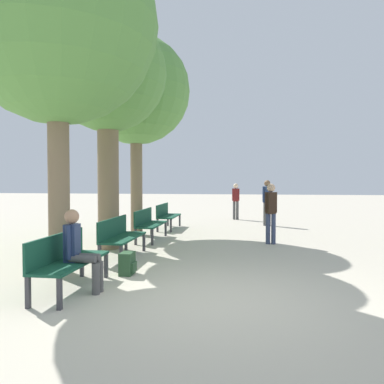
# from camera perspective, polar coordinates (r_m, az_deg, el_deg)

# --- Properties ---
(ground_plane) EXTENTS (80.00, 80.00, 0.00)m
(ground_plane) POSITION_cam_1_polar(r_m,az_deg,el_deg) (5.60, 2.93, -16.16)
(ground_plane) COLOR beige
(bench_row_0) EXTENTS (0.54, 1.76, 0.88)m
(bench_row_0) POSITION_cam_1_polar(r_m,az_deg,el_deg) (6.24, -18.63, -9.43)
(bench_row_0) COLOR #144733
(bench_row_0) RESTS_ON ground_plane
(bench_row_1) EXTENTS (0.54, 1.76, 0.88)m
(bench_row_1) POSITION_cam_1_polar(r_m,az_deg,el_deg) (8.50, -10.99, -6.37)
(bench_row_1) COLOR #144733
(bench_row_1) RESTS_ON ground_plane
(bench_row_2) EXTENTS (0.54, 1.76, 0.88)m
(bench_row_2) POSITION_cam_1_polar(r_m,az_deg,el_deg) (10.86, -6.66, -4.56)
(bench_row_2) COLOR #144733
(bench_row_2) RESTS_ON ground_plane
(bench_row_3) EXTENTS (0.54, 1.76, 0.88)m
(bench_row_3) POSITION_cam_1_polar(r_m,az_deg,el_deg) (13.27, -3.90, -3.39)
(bench_row_3) COLOR #144733
(bench_row_3) RESTS_ON ground_plane
(tree_row_0) EXTENTS (3.69, 3.69, 6.44)m
(tree_row_0) POSITION_cam_1_polar(r_m,az_deg,el_deg) (7.85, -19.88, 22.92)
(tree_row_0) COLOR #7A664C
(tree_row_0) RESTS_ON ground_plane
(tree_row_1) EXTENTS (2.94, 2.94, 5.88)m
(tree_row_1) POSITION_cam_1_polar(r_m,az_deg,el_deg) (9.95, -12.75, 16.83)
(tree_row_1) COLOR #7A664C
(tree_row_1) RESTS_ON ground_plane
(tree_row_2) EXTENTS (3.38, 3.38, 6.23)m
(tree_row_2) POSITION_cam_1_polar(r_m,az_deg,el_deg) (12.25, -8.53, 14.92)
(tree_row_2) COLOR #7A664C
(tree_row_2) RESTS_ON ground_plane
(person_seated) EXTENTS (0.58, 0.33, 1.28)m
(person_seated) POSITION_cam_1_polar(r_m,az_deg,el_deg) (6.06, -16.80, -8.15)
(person_seated) COLOR #4C4C4C
(person_seated) RESTS_ON ground_plane
(backpack) EXTENTS (0.26, 0.34, 0.41)m
(backpack) POSITION_cam_1_polar(r_m,az_deg,el_deg) (7.05, -9.81, -10.71)
(backpack) COLOR #284C2D
(backpack) RESTS_ON ground_plane
(pedestrian_near) EXTENTS (0.32, 0.22, 1.58)m
(pedestrian_near) POSITION_cam_1_polar(r_m,az_deg,el_deg) (16.45, 6.69, -1.05)
(pedestrian_near) COLOR #4C4C4C
(pedestrian_near) RESTS_ON ground_plane
(pedestrian_mid) EXTENTS (0.35, 0.31, 1.73)m
(pedestrian_mid) POSITION_cam_1_polar(r_m,az_deg,el_deg) (14.42, 11.37, -1.14)
(pedestrian_mid) COLOR #4C4C4C
(pedestrian_mid) RESTS_ON ground_plane
(pedestrian_far) EXTENTS (0.33, 0.27, 1.63)m
(pedestrian_far) POSITION_cam_1_polar(r_m,az_deg,el_deg) (10.30, 11.93, -2.63)
(pedestrian_far) COLOR #384260
(pedestrian_far) RESTS_ON ground_plane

